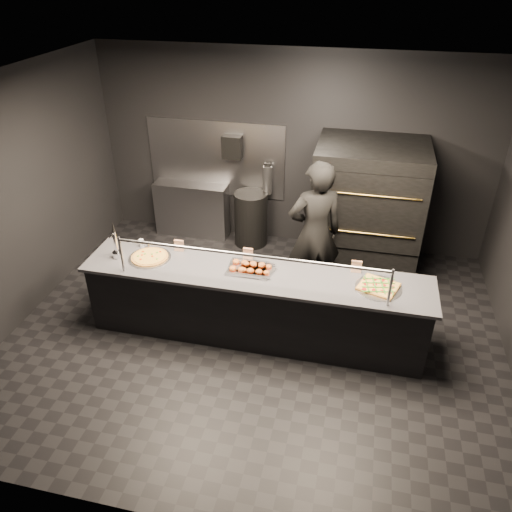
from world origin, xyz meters
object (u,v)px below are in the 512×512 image
Objects in this scene: prep_shelf at (192,209)px; square_pizza at (378,287)px; slider_tray_a at (247,268)px; slider_tray_b at (256,269)px; worker at (315,233)px; pizza_oven at (367,209)px; round_pizza at (150,257)px; fire_extinguisher at (267,180)px; beer_tap at (116,247)px; towel_dispenser at (232,147)px; service_counter at (255,304)px; trash_bin at (251,219)px.

square_pizza is (3.00, -2.32, 0.49)m from prep_shelf.
slider_tray_a is 0.11m from slider_tray_b.
square_pizza is 0.26× the size of worker.
prep_shelf is 2.53× the size of slider_tray_a.
pizza_oven reaches higher than slider_tray_a.
slider_tray_b is at bearing 178.41° from square_pizza.
round_pizza is at bearing -82.95° from prep_shelf.
worker is at bearing -57.11° from fire_extinguisher.
fire_extinguisher is 1.06× the size of slider_tray_a.
pizza_oven is at bearing 33.59° from beer_tap.
square_pizza is at bearing -0.57° from round_pizza.
towel_dispenser is 2.60m from beer_tap.
service_counter is at bearing -179.99° from square_pizza.
beer_tap is (-1.71, -0.03, 0.59)m from service_counter.
fire_extinguisher is 1.11× the size of slider_tray_b.
round_pizza is (-0.97, -2.37, -0.12)m from fire_extinguisher.
round_pizza is at bearing 179.43° from square_pizza.
prep_shelf is 2.34× the size of round_pizza.
pizza_oven reaches higher than fire_extinguisher.
slider_tray_a is 0.24× the size of worker.
pizza_oven reaches higher than square_pizza.
slider_tray_a is (1.50, -2.28, 0.50)m from prep_shelf.
prep_shelf is at bearing 174.42° from trash_bin.
pizza_oven is at bearing -8.54° from prep_shelf.
beer_tap is 2.49m from worker.
service_counter is at bearing 1.04° from beer_tap.
service_counter is 2.08× the size of worker.
slider_tray_b is at bearing 2.33° from beer_tap.
round_pizza is (-1.32, 0.03, 0.47)m from service_counter.
prep_shelf is 1.03m from trash_bin.
pizza_oven is at bearing -13.14° from towel_dispenser.
towel_dispenser is 0.73× the size of beer_tap.
round_pizza is at bearing 178.81° from service_counter.
square_pizza is at bearing -46.10° from towel_dispenser.
trash_bin is (-0.58, 2.22, -0.02)m from service_counter.
beer_tap is at bearing -119.17° from fire_extinguisher.
square_pizza is at bearing -1.59° from slider_tray_b.
slider_tray_a is at bearing 30.49° from worker.
worker reaches higher than towel_dispenser.
slider_tray_b is at bearing -75.02° from trash_bin.
pizza_oven reaches higher than round_pizza.
prep_shelf reaches higher than trash_bin.
square_pizza is (2.72, -0.03, 0.00)m from round_pizza.
round_pizza is at bearing -143.34° from pizza_oven.
square_pizza is (2.30, -2.39, -0.61)m from towel_dispenser.
service_counter reaches higher than slider_tray_b.
towel_dispenser is 2.12m from worker.
slider_tray_b reaches higher than round_pizza.
prep_shelf is 1.36× the size of trash_bin.
square_pizza is 1.28m from worker.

